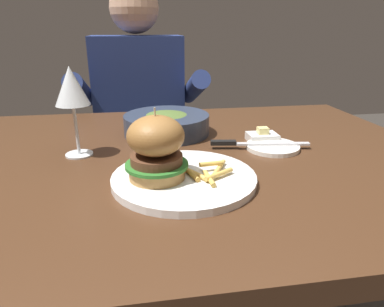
{
  "coord_description": "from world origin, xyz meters",
  "views": [
    {
      "loc": [
        -0.03,
        -0.72,
        1.01
      ],
      "look_at": [
        0.07,
        -0.12,
        0.78
      ],
      "focal_mm": 32.0,
      "sensor_mm": 36.0,
      "label": 1
    }
  ],
  "objects_px": {
    "bread_plate": "(272,146)",
    "butter_dish": "(262,137)",
    "table_knife": "(251,143)",
    "soup_bowl": "(167,123)",
    "burger_sandwich": "(153,148)",
    "wine_glass": "(71,89)",
    "diner_person": "(141,136)",
    "main_plate": "(184,178)"
  },
  "relations": [
    {
      "from": "main_plate",
      "to": "burger_sandwich",
      "type": "xyz_separation_m",
      "value": [
        -0.05,
        -0.0,
        0.06
      ]
    },
    {
      "from": "main_plate",
      "to": "bread_plate",
      "type": "xyz_separation_m",
      "value": [
        0.23,
        0.15,
        -0.0
      ]
    },
    {
      "from": "main_plate",
      "to": "wine_glass",
      "type": "xyz_separation_m",
      "value": [
        -0.21,
        0.18,
        0.14
      ]
    },
    {
      "from": "table_knife",
      "to": "soup_bowl",
      "type": "distance_m",
      "value": 0.24
    },
    {
      "from": "main_plate",
      "to": "burger_sandwich",
      "type": "bearing_deg",
      "value": -176.25
    },
    {
      "from": "soup_bowl",
      "to": "diner_person",
      "type": "bearing_deg",
      "value": 96.85
    },
    {
      "from": "burger_sandwich",
      "to": "butter_dish",
      "type": "height_order",
      "value": "burger_sandwich"
    },
    {
      "from": "table_knife",
      "to": "diner_person",
      "type": "relative_size",
      "value": 0.2
    },
    {
      "from": "wine_glass",
      "to": "table_knife",
      "type": "xyz_separation_m",
      "value": [
        0.4,
        -0.02,
        -0.14
      ]
    },
    {
      "from": "table_knife",
      "to": "main_plate",
      "type": "bearing_deg",
      "value": -138.85
    },
    {
      "from": "soup_bowl",
      "to": "wine_glass",
      "type": "bearing_deg",
      "value": -147.89
    },
    {
      "from": "butter_dish",
      "to": "diner_person",
      "type": "relative_size",
      "value": 0.06
    },
    {
      "from": "table_knife",
      "to": "soup_bowl",
      "type": "height_order",
      "value": "soup_bowl"
    },
    {
      "from": "bread_plate",
      "to": "butter_dish",
      "type": "xyz_separation_m",
      "value": [
        -0.0,
        0.06,
        0.01
      ]
    },
    {
      "from": "main_plate",
      "to": "butter_dish",
      "type": "xyz_separation_m",
      "value": [
        0.23,
        0.21,
        0.0
      ]
    },
    {
      "from": "wine_glass",
      "to": "bread_plate",
      "type": "xyz_separation_m",
      "value": [
        0.45,
        -0.03,
        -0.14
      ]
    },
    {
      "from": "main_plate",
      "to": "burger_sandwich",
      "type": "relative_size",
      "value": 2.07
    },
    {
      "from": "butter_dish",
      "to": "diner_person",
      "type": "bearing_deg",
      "value": 114.53
    },
    {
      "from": "main_plate",
      "to": "butter_dish",
      "type": "height_order",
      "value": "butter_dish"
    },
    {
      "from": "table_knife",
      "to": "wine_glass",
      "type": "bearing_deg",
      "value": 177.33
    },
    {
      "from": "main_plate",
      "to": "wine_glass",
      "type": "bearing_deg",
      "value": 140.35
    },
    {
      "from": "wine_glass",
      "to": "diner_person",
      "type": "xyz_separation_m",
      "value": [
        0.14,
        0.68,
        -0.33
      ]
    },
    {
      "from": "table_knife",
      "to": "soup_bowl",
      "type": "xyz_separation_m",
      "value": [
        -0.19,
        0.15,
        0.02
      ]
    },
    {
      "from": "butter_dish",
      "to": "burger_sandwich",
      "type": "bearing_deg",
      "value": -143.27
    },
    {
      "from": "burger_sandwich",
      "to": "table_knife",
      "type": "distance_m",
      "value": 0.29
    },
    {
      "from": "table_knife",
      "to": "burger_sandwich",
      "type": "bearing_deg",
      "value": -145.49
    },
    {
      "from": "wine_glass",
      "to": "soup_bowl",
      "type": "distance_m",
      "value": 0.28
    },
    {
      "from": "bread_plate",
      "to": "butter_dish",
      "type": "bearing_deg",
      "value": 93.98
    },
    {
      "from": "bread_plate",
      "to": "table_knife",
      "type": "distance_m",
      "value": 0.05
    },
    {
      "from": "wine_glass",
      "to": "diner_person",
      "type": "bearing_deg",
      "value": 78.13
    },
    {
      "from": "bread_plate",
      "to": "butter_dish",
      "type": "distance_m",
      "value": 0.06
    },
    {
      "from": "table_knife",
      "to": "diner_person",
      "type": "height_order",
      "value": "diner_person"
    },
    {
      "from": "diner_person",
      "to": "burger_sandwich",
      "type": "bearing_deg",
      "value": -88.98
    },
    {
      "from": "wine_glass",
      "to": "soup_bowl",
      "type": "height_order",
      "value": "wine_glass"
    },
    {
      "from": "bread_plate",
      "to": "diner_person",
      "type": "relative_size",
      "value": 0.11
    },
    {
      "from": "burger_sandwich",
      "to": "table_knife",
      "type": "relative_size",
      "value": 0.56
    },
    {
      "from": "table_knife",
      "to": "butter_dish",
      "type": "height_order",
      "value": "butter_dish"
    },
    {
      "from": "soup_bowl",
      "to": "main_plate",
      "type": "bearing_deg",
      "value": -89.35
    },
    {
      "from": "burger_sandwich",
      "to": "bread_plate",
      "type": "height_order",
      "value": "burger_sandwich"
    },
    {
      "from": "butter_dish",
      "to": "soup_bowl",
      "type": "bearing_deg",
      "value": 156.39
    },
    {
      "from": "bread_plate",
      "to": "soup_bowl",
      "type": "height_order",
      "value": "soup_bowl"
    },
    {
      "from": "bread_plate",
      "to": "soup_bowl",
      "type": "bearing_deg",
      "value": 146.22
    }
  ]
}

